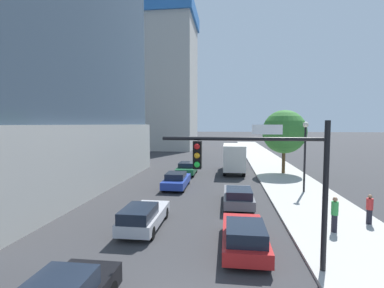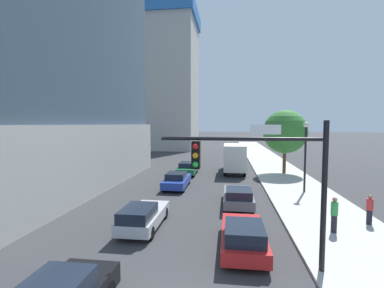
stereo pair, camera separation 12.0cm
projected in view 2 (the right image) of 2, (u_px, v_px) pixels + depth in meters
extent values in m
cube|color=#B2AFA8|center=(290.00, 182.00, 26.15)|extent=(5.42, 120.00, 0.15)
cube|color=#B2AFA8|center=(163.00, 80.00, 62.95)|extent=(14.82, 14.53, 31.08)
cube|color=#2D6BB7|center=(162.00, 16.00, 61.95)|extent=(15.71, 15.40, 3.00)
cube|color=red|center=(179.00, 54.00, 57.74)|extent=(0.90, 0.90, 40.22)
cylinder|color=black|center=(324.00, 197.00, 10.08)|extent=(0.20, 0.20, 5.55)
cylinder|color=black|center=(241.00, 139.00, 10.33)|extent=(6.04, 0.14, 0.14)
cube|color=black|center=(196.00, 155.00, 10.59)|extent=(0.32, 0.36, 1.05)
sphere|color=red|center=(195.00, 146.00, 10.38)|extent=(0.22, 0.22, 0.22)
sphere|color=orange|center=(195.00, 155.00, 10.40)|extent=(0.22, 0.22, 0.22)
sphere|color=green|center=(195.00, 164.00, 10.43)|extent=(0.22, 0.22, 0.22)
cube|color=white|center=(266.00, 130.00, 10.19)|extent=(1.10, 0.04, 0.36)
cylinder|color=black|center=(305.00, 160.00, 22.03)|extent=(0.16, 0.16, 5.20)
sphere|color=silver|center=(306.00, 125.00, 21.83)|extent=(0.44, 0.44, 0.44)
cylinder|color=brown|center=(284.00, 161.00, 30.70)|extent=(0.36, 0.36, 2.79)
sphere|color=#387F33|center=(285.00, 132.00, 30.47)|extent=(4.78, 4.78, 4.78)
cube|color=#233D9E|center=(177.00, 181.00, 24.32)|extent=(1.88, 4.69, 0.61)
cube|color=#19212D|center=(176.00, 176.00, 23.95)|extent=(1.58, 2.06, 0.51)
cylinder|color=black|center=(171.00, 180.00, 26.02)|extent=(0.22, 0.62, 0.62)
cylinder|color=black|center=(189.00, 181.00, 25.81)|extent=(0.22, 0.62, 0.62)
cylinder|color=black|center=(163.00, 188.00, 22.87)|extent=(0.22, 0.62, 0.62)
cylinder|color=black|center=(183.00, 189.00, 22.65)|extent=(0.22, 0.62, 0.62)
cube|color=#B7B7BC|center=(145.00, 217.00, 14.98)|extent=(1.77, 4.51, 0.58)
cube|color=#19212D|center=(138.00, 213.00, 13.86)|extent=(1.49, 2.30, 0.56)
cylinder|color=black|center=(140.00, 212.00, 16.61)|extent=(0.22, 0.64, 0.64)
cylinder|color=black|center=(165.00, 213.00, 16.41)|extent=(0.22, 0.64, 0.64)
cylinder|color=black|center=(120.00, 231.00, 13.58)|extent=(0.22, 0.64, 0.64)
cylinder|color=black|center=(151.00, 233.00, 13.38)|extent=(0.22, 0.64, 0.64)
cube|color=#1E6638|center=(188.00, 169.00, 30.64)|extent=(1.95, 4.28, 0.57)
cube|color=#19212D|center=(187.00, 165.00, 30.51)|extent=(1.63, 2.10, 0.51)
cylinder|color=black|center=(182.00, 169.00, 32.20)|extent=(0.22, 0.70, 0.70)
cylinder|color=black|center=(197.00, 169.00, 31.98)|extent=(0.22, 0.70, 0.70)
cylinder|color=black|center=(178.00, 174.00, 29.33)|extent=(0.22, 0.70, 0.70)
cylinder|color=black|center=(194.00, 174.00, 29.10)|extent=(0.22, 0.70, 0.70)
cube|color=slate|center=(238.00, 197.00, 19.11)|extent=(1.93, 4.78, 0.59)
cube|color=#19212D|center=(239.00, 193.00, 17.94)|extent=(1.62, 2.13, 0.52)
cylinder|color=black|center=(226.00, 194.00, 20.84)|extent=(0.22, 0.65, 0.65)
cylinder|color=black|center=(249.00, 195.00, 20.62)|extent=(0.22, 0.65, 0.65)
cylinder|color=black|center=(225.00, 207.00, 17.63)|extent=(0.22, 0.65, 0.65)
cylinder|color=black|center=(253.00, 208.00, 17.41)|extent=(0.22, 0.65, 0.65)
cube|color=red|center=(243.00, 236.00, 12.43)|extent=(1.90, 4.66, 0.56)
cube|color=#19212D|center=(244.00, 232.00, 11.46)|extent=(1.60, 2.16, 0.57)
cylinder|color=black|center=(225.00, 228.00, 14.12)|extent=(0.22, 0.62, 0.62)
cylinder|color=black|center=(258.00, 229.00, 13.90)|extent=(0.22, 0.62, 0.62)
cylinder|color=black|center=(224.00, 257.00, 10.99)|extent=(0.22, 0.62, 0.62)
cylinder|color=black|center=(267.00, 260.00, 10.77)|extent=(0.22, 0.62, 0.62)
cube|color=#1E4799|center=(234.00, 156.00, 34.61)|extent=(2.34, 2.07, 2.08)
cube|color=silver|center=(235.00, 157.00, 30.87)|extent=(2.34, 5.16, 2.73)
cylinder|color=black|center=(226.00, 165.00, 34.83)|extent=(0.30, 0.92, 0.92)
cylinder|color=black|center=(242.00, 165.00, 34.56)|extent=(0.30, 0.92, 0.92)
cylinder|color=black|center=(225.00, 172.00, 29.83)|extent=(0.30, 0.92, 0.92)
cylinder|color=black|center=(244.00, 172.00, 29.56)|extent=(0.30, 0.92, 0.92)
cylinder|color=black|center=(334.00, 224.00, 13.90)|extent=(0.28, 0.28, 0.87)
cylinder|color=green|center=(334.00, 208.00, 13.85)|extent=(0.34, 0.34, 0.67)
sphere|color=#997051|center=(335.00, 200.00, 13.81)|extent=(0.24, 0.24, 0.24)
cylinder|color=black|center=(369.00, 217.00, 15.01)|extent=(0.28, 0.28, 0.79)
cylinder|color=red|center=(370.00, 204.00, 14.96)|extent=(0.34, 0.34, 0.61)
sphere|color=#997051|center=(370.00, 197.00, 14.93)|extent=(0.21, 0.21, 0.21)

